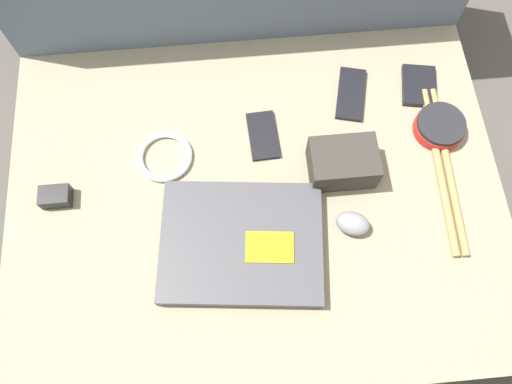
# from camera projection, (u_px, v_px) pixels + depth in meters

# --- Properties ---
(ground_plane) EXTENTS (8.00, 8.00, 0.00)m
(ground_plane) POSITION_uv_depth(u_px,v_px,m) (256.00, 217.00, 1.13)
(ground_plane) COLOR #4C4742
(couch_seat) EXTENTS (1.00, 0.76, 0.14)m
(couch_seat) POSITION_uv_depth(u_px,v_px,m) (256.00, 207.00, 1.06)
(couch_seat) COLOR gray
(couch_seat) RESTS_ON ground_plane
(laptop) EXTENTS (0.33, 0.27, 0.03)m
(laptop) POSITION_uv_depth(u_px,v_px,m) (242.00, 243.00, 0.95)
(laptop) COLOR #47474C
(laptop) RESTS_ON couch_seat
(computer_mouse) EXTENTS (0.08, 0.07, 0.04)m
(computer_mouse) POSITION_uv_depth(u_px,v_px,m) (353.00, 223.00, 0.96)
(computer_mouse) COLOR gray
(computer_mouse) RESTS_ON couch_seat
(speaker_puck) EXTENTS (0.10, 0.10, 0.03)m
(speaker_puck) POSITION_uv_depth(u_px,v_px,m) (440.00, 127.00, 1.04)
(speaker_puck) COLOR red
(speaker_puck) RESTS_ON couch_seat
(phone_silver) EXTENTS (0.09, 0.14, 0.01)m
(phone_silver) POSITION_uv_depth(u_px,v_px,m) (351.00, 94.00, 1.08)
(phone_silver) COLOR black
(phone_silver) RESTS_ON couch_seat
(phone_black) EXTENTS (0.09, 0.11, 0.01)m
(phone_black) POSITION_uv_depth(u_px,v_px,m) (419.00, 86.00, 1.09)
(phone_black) COLOR black
(phone_black) RESTS_ON couch_seat
(phone_small) EXTENTS (0.06, 0.11, 0.01)m
(phone_small) POSITION_uv_depth(u_px,v_px,m) (263.00, 136.00, 1.04)
(phone_small) COLOR black
(phone_small) RESTS_ON couch_seat
(camera_pouch) EXTENTS (0.13, 0.09, 0.07)m
(camera_pouch) POSITION_uv_depth(u_px,v_px,m) (343.00, 163.00, 0.99)
(camera_pouch) COLOR #38332D
(camera_pouch) RESTS_ON couch_seat
(charger_brick) EXTENTS (0.06, 0.04, 0.03)m
(charger_brick) POSITION_uv_depth(u_px,v_px,m) (55.00, 197.00, 0.98)
(charger_brick) COLOR black
(charger_brick) RESTS_ON couch_seat
(cable_coil) EXTENTS (0.12, 0.12, 0.01)m
(cable_coil) POSITION_uv_depth(u_px,v_px,m) (165.00, 156.00, 1.02)
(cable_coil) COLOR white
(cable_coil) RESTS_ON couch_seat
(drumstick_pair) EXTENTS (0.05, 0.37, 0.02)m
(drumstick_pair) POSITION_uv_depth(u_px,v_px,m) (444.00, 168.00, 1.01)
(drumstick_pair) COLOR tan
(drumstick_pair) RESTS_ON couch_seat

